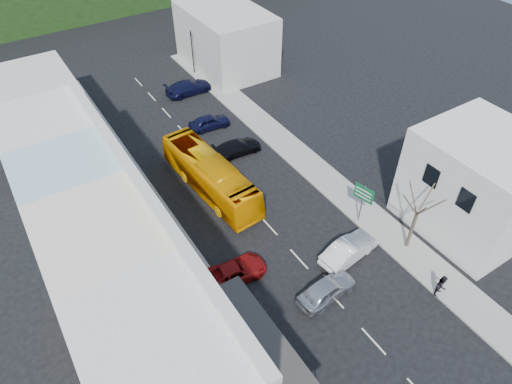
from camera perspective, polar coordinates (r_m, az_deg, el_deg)
name	(u,v)px	position (r m, az deg, el deg)	size (l,w,h in m)	color
ground	(299,259)	(34.68, 5.40, -8.33)	(120.00, 120.00, 0.00)	black
sidewalk_left	(153,217)	(38.37, -12.78, -3.01)	(3.00, 52.00, 0.15)	gray
sidewalk_right	(300,156)	(43.68, 5.50, 4.46)	(3.00, 52.00, 0.15)	gray
shopfront_row	(102,249)	(31.48, -18.65, -6.82)	(8.25, 30.00, 8.00)	beige
right_building	(478,185)	(38.23, 26.01, 0.82)	(8.00, 9.00, 8.00)	beige
distant_block_left	(36,108)	(49.82, -25.82, 9.41)	(8.00, 10.00, 6.00)	#B7B2A8
distant_block_right	(226,39)	(58.09, -3.78, 18.59)	(8.00, 12.00, 7.00)	#B7B2A8
bus	(210,176)	(39.14, -5.75, 2.01)	(2.50, 11.60, 3.10)	#F8A000
car_silver	(326,290)	(32.31, 8.80, -12.02)	(1.80, 4.40, 1.40)	silver
car_white	(349,251)	(34.80, 11.51, -7.23)	(1.80, 4.40, 1.40)	silver
car_red	(235,271)	(32.99, -2.59, -9.79)	(1.90, 4.60, 1.40)	maroon
car_black_near	(237,147)	(43.62, -2.37, 5.61)	(1.84, 4.50, 1.40)	black
car_navy_mid	(209,122)	(47.33, -5.85, 8.67)	(1.80, 4.40, 1.40)	black
car_navy_far	(189,88)	(53.65, -8.43, 12.77)	(1.84, 4.50, 1.40)	black
pedestrian_left	(191,288)	(31.97, -8.13, -11.83)	(0.60, 0.40, 1.70)	black
pedestrian_right	(442,286)	(34.24, 22.22, -10.80)	(0.70, 0.44, 1.70)	black
direction_sign	(362,204)	(36.77, 13.05, -1.51)	(0.58, 1.71, 3.80)	#0D572C
street_tree	(417,215)	(34.77, 19.44, -2.68)	(2.30, 2.30, 6.93)	#3A2E20
traffic_signal	(192,53)	(56.95, -7.95, 16.87)	(0.92, 1.19, 5.35)	black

